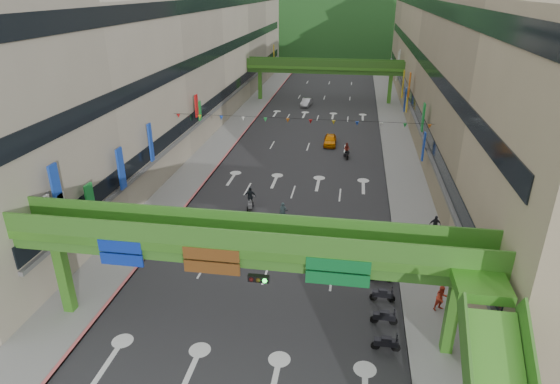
# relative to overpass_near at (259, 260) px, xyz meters

# --- Properties ---
(road_slab) EXTENTS (18.00, 140.00, 0.02)m
(road_slab) POSITION_rel_overpass_near_xyz_m (-0.93, 44.62, -5.20)
(road_slab) COLOR #28282B
(road_slab) RESTS_ON ground
(sidewalk_left) EXTENTS (4.00, 140.00, 0.15)m
(sidewalk_left) POSITION_rel_overpass_near_xyz_m (-11.93, 44.62, -5.13)
(sidewalk_left) COLOR gray
(sidewalk_left) RESTS_ON ground
(sidewalk_right) EXTENTS (4.00, 140.00, 0.15)m
(sidewalk_right) POSITION_rel_overpass_near_xyz_m (10.07, 44.62, -5.13)
(sidewalk_right) COLOR gray
(sidewalk_right) RESTS_ON ground
(curb_left) EXTENTS (0.20, 140.00, 0.18)m
(curb_left) POSITION_rel_overpass_near_xyz_m (-10.03, 44.62, -5.12)
(curb_left) COLOR #CC5959
(curb_left) RESTS_ON ground
(curb_right) EXTENTS (0.20, 140.00, 0.18)m
(curb_right) POSITION_rel_overpass_near_xyz_m (8.17, 44.62, -5.12)
(curb_right) COLOR gray
(curb_right) RESTS_ON ground
(building_row_left) EXTENTS (12.80, 95.00, 19.00)m
(building_row_left) POSITION_rel_overpass_near_xyz_m (-19.86, 44.62, 4.25)
(building_row_left) COLOR #9E937F
(building_row_left) RESTS_ON ground
(building_row_right) EXTENTS (12.80, 95.00, 19.00)m
(building_row_right) POSITION_rel_overpass_near_xyz_m (18.00, 44.62, 4.25)
(building_row_right) COLOR gray
(building_row_right) RESTS_ON ground
(overpass_near) EXTENTS (28.00, 12.27, 7.10)m
(overpass_near) POSITION_rel_overpass_near_xyz_m (0.00, 0.00, 0.00)
(overpass_near) COLOR #4C9E2D
(overpass_near) RESTS_ON ground
(overpass_far) EXTENTS (28.00, 2.20, 7.10)m
(overpass_far) POSITION_rel_overpass_near_xyz_m (-0.93, 59.62, 0.20)
(overpass_far) COLOR #4C9E2D
(overpass_far) RESTS_ON ground
(hill_left) EXTENTS (168.00, 140.00, 112.00)m
(hill_left) POSITION_rel_overpass_near_xyz_m (-15.93, 154.62, -5.21)
(hill_left) COLOR #1C4419
(hill_left) RESTS_ON ground
(hill_right) EXTENTS (208.00, 176.00, 128.00)m
(hill_right) POSITION_rel_overpass_near_xyz_m (24.07, 174.62, -5.21)
(hill_right) COLOR #1C4419
(hill_right) RESTS_ON ground
(bunting_string) EXTENTS (26.00, 0.36, 0.47)m
(bunting_string) POSITION_rel_overpass_near_xyz_m (-0.93, 24.62, 0.75)
(bunting_string) COLOR black
(bunting_string) RESTS_ON ground
(scooter_rider_near) EXTENTS (0.62, 1.60, 1.97)m
(scooter_rider_near) POSITION_rel_overpass_near_xyz_m (-0.89, 13.89, -4.30)
(scooter_rider_near) COLOR black
(scooter_rider_near) RESTS_ON ground
(scooter_rider_mid) EXTENTS (0.85, 1.57, 1.86)m
(scooter_rider_mid) POSITION_rel_overpass_near_xyz_m (3.86, 31.15, -4.26)
(scooter_rider_mid) COLOR black
(scooter_rider_mid) RESTS_ON ground
(scooter_rider_left) EXTENTS (1.13, 1.58, 2.16)m
(scooter_rider_left) POSITION_rel_overpass_near_xyz_m (-4.19, 16.24, -4.11)
(scooter_rider_left) COLOR gray
(scooter_rider_left) RESTS_ON ground
(scooter_rider_far) EXTENTS (0.85, 1.60, 2.02)m
(scooter_rider_far) POSITION_rel_overpass_near_xyz_m (-2.91, 11.64, -4.18)
(scooter_rider_far) COLOR maroon
(scooter_rider_far) RESTS_ON ground
(parked_scooter_row) EXTENTS (1.60, 9.35, 1.08)m
(parked_scooter_row) POSITION_rel_overpass_near_xyz_m (6.87, 4.62, -4.68)
(parked_scooter_row) COLOR black
(parked_scooter_row) RESTS_ON ground
(car_silver) EXTENTS (1.82, 3.96, 1.26)m
(car_silver) POSITION_rel_overpass_near_xyz_m (-3.42, 55.84, -4.58)
(car_silver) COLOR #AFADB4
(car_silver) RESTS_ON ground
(car_yellow) EXTENTS (1.59, 3.83, 1.30)m
(car_yellow) POSITION_rel_overpass_near_xyz_m (1.69, 35.75, -4.56)
(car_yellow) COLOR orange
(car_yellow) RESTS_ON ground
(pedestrian_red) EXTENTS (1.01, 0.94, 1.67)m
(pedestrian_red) POSITION_rel_overpass_near_xyz_m (10.29, 4.14, -4.37)
(pedestrian_red) COLOR red
(pedestrian_red) RESTS_ON ground
(pedestrian_dark) EXTENTS (0.95, 0.45, 1.58)m
(pedestrian_dark) POSITION_rel_overpass_near_xyz_m (11.27, 13.94, -4.41)
(pedestrian_dark) COLOR black
(pedestrian_dark) RESTS_ON ground
(pedestrian_blue) EXTENTS (0.86, 0.64, 1.66)m
(pedestrian_blue) POSITION_rel_overpass_near_xyz_m (11.27, 8.30, -4.38)
(pedestrian_blue) COLOR #383F5A
(pedestrian_blue) RESTS_ON ground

